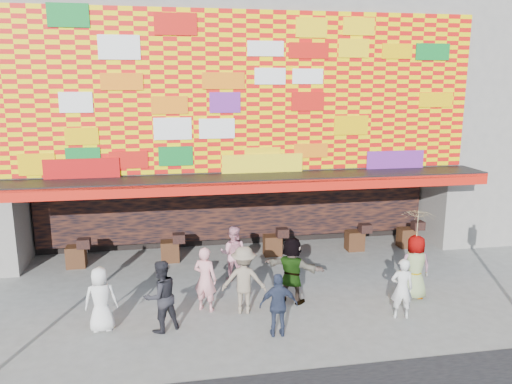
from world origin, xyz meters
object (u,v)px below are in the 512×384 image
ped_f (292,270)px  parasol (418,225)px  ped_h (402,288)px  ped_i (233,253)px  ped_d (244,280)px  ped_c (161,296)px  ped_b (205,279)px  ped_a (101,299)px  ped_g (415,267)px  ped_e (279,305)px

ped_f → parasol: (3.39, -0.36, 1.19)m
ped_h → ped_i: (-3.86, 3.23, 0.05)m
ped_d → ped_f: size_ratio=0.97×
parasol → ped_c: bearing=-174.6°
ped_i → ped_b: bearing=80.5°
ped_a → ped_g: size_ratio=0.88×
ped_e → parasol: size_ratio=0.87×
ped_c → parasol: 7.00m
ped_f → ped_d: bearing=51.1°
ped_g → ped_i: (-4.74, 2.19, -0.06)m
ped_h → parasol: 1.90m
ped_e → ped_i: ped_i is taller
ped_c → ped_i: bearing=-154.5°
ped_b → ped_h: bearing=-164.9°
ped_b → ped_f: size_ratio=0.94×
ped_c → ped_f: ped_f is taller
ped_a → ped_g: 8.29m
ped_h → ped_f: bearing=-18.2°
ped_d → ped_i: size_ratio=1.06×
ped_g → ped_h: ped_g is taller
ped_b → ped_h: ped_b is taller
parasol → ped_h: bearing=-130.5°
ped_b → ped_i: ped_b is taller
ped_g → ped_i: size_ratio=1.07×
ped_b → ped_c: (-1.13, -0.91, 0.02)m
ped_a → ped_g: bearing=179.6°
ped_e → parasol: 4.58m
ped_a → ped_b: ped_b is taller
ped_b → ped_d: size_ratio=0.97×
ped_b → ped_f: 2.35m
ped_b → ped_i: (0.99, 1.93, -0.03)m
ped_f → ped_g: (3.39, -0.36, -0.01)m
ped_a → ped_b: size_ratio=0.92×
ped_d → ped_b: bearing=-5.4°
ped_b → parasol: bearing=-152.5°
ped_a → ped_d: bearing=-177.4°
ped_e → ped_a: bearing=-9.0°
ped_c → ped_d: ped_d is taller
ped_a → ped_h: (7.40, -0.65, -0.01)m
ped_a → ped_c: (1.42, -0.27, 0.09)m
ped_g → ped_c: bearing=7.8°
ped_e → ped_g: bearing=-156.7°
ped_b → ped_i: bearing=-87.2°
ped_i → ped_a: bearing=53.8°
ped_d → ped_f: ped_f is taller
ped_e → ped_h: size_ratio=0.98×
ped_d → ped_e: (0.61, -1.36, -0.12)m
ped_h → ped_i: bearing=-28.9°
ped_f → ped_i: size_ratio=1.09×
ped_b → ped_g: bearing=-152.5°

